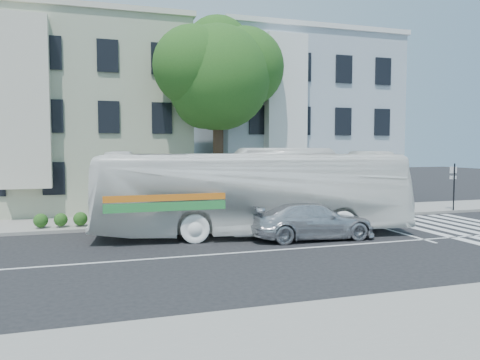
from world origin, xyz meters
name	(u,v)px	position (x,y,z in m)	size (l,w,h in m)	color
ground	(278,250)	(0.00, 0.00, 0.00)	(120.00, 120.00, 0.00)	black
sidewalk_far	(221,217)	(0.00, 8.00, 0.07)	(80.00, 4.00, 0.15)	gray
sidewalk_near	(423,327)	(0.00, -8.00, 0.07)	(80.00, 4.00, 0.15)	gray
building_left	(83,120)	(-7.00, 15.00, 5.50)	(12.00, 10.00, 11.00)	#A8AF93
building_right	(289,124)	(7.00, 15.00, 5.50)	(12.00, 10.00, 11.00)	#A0ACBF
street_tree	(218,72)	(0.06, 8.74, 7.83)	(7.30, 5.90, 11.10)	#2D2116
bus	(253,192)	(0.13, 3.20, 1.89)	(13.55, 3.17, 3.77)	white
sedan	(311,220)	(2.16, 1.60, 0.77)	(5.32, 2.16, 1.54)	silver
hedge	(137,216)	(-4.52, 6.80, 0.50)	(8.50, 0.84, 0.70)	#2F6520
traffic_signal	(270,175)	(2.00, 5.94, 2.43)	(0.38, 0.51, 3.76)	black
fire_hydrant	(370,203)	(9.30, 8.26, 0.50)	(0.37, 0.22, 0.68)	#B5B5B0
far_sign_pole	(454,181)	(13.51, 6.14, 1.86)	(0.49, 0.17, 2.72)	black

